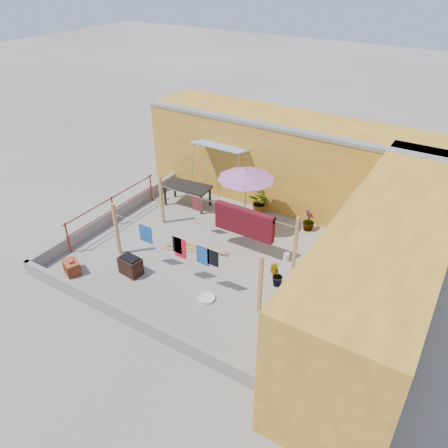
{
  "coord_description": "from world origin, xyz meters",
  "views": [
    {
      "loc": [
        6.28,
        -9.23,
        8.16
      ],
      "look_at": [
        0.34,
        0.3,
        1.13
      ],
      "focal_mm": 35.0,
      "sensor_mm": 36.0,
      "label": 1
    }
  ],
  "objects_px": {
    "brazier": "(131,265)",
    "white_basin": "(207,298)",
    "green_hose": "(355,243)",
    "plant_back_a": "(260,202)",
    "water_jug_b": "(286,257)",
    "brick_stack": "(72,267)",
    "outdoor_table": "(187,188)",
    "water_jug_a": "(333,275)",
    "patio_umbrella": "(246,175)"
  },
  "relations": [
    {
      "from": "green_hose",
      "to": "plant_back_a",
      "type": "xyz_separation_m",
      "value": [
        -3.61,
        0.14,
        0.4
      ]
    },
    {
      "from": "water_jug_b",
      "to": "plant_back_a",
      "type": "bearing_deg",
      "value": 133.75
    },
    {
      "from": "water_jug_b",
      "to": "outdoor_table",
      "type": "bearing_deg",
      "value": 165.38
    },
    {
      "from": "water_jug_a",
      "to": "water_jug_b",
      "type": "relative_size",
      "value": 1.13
    },
    {
      "from": "brick_stack",
      "to": "water_jug_b",
      "type": "xyz_separation_m",
      "value": [
        5.15,
        3.93,
        -0.07
      ]
    },
    {
      "from": "green_hose",
      "to": "brick_stack",
      "type": "bearing_deg",
      "value": -138.44
    },
    {
      "from": "patio_umbrella",
      "to": "brick_stack",
      "type": "relative_size",
      "value": 3.55
    },
    {
      "from": "brick_stack",
      "to": "brazier",
      "type": "relative_size",
      "value": 0.96
    },
    {
      "from": "brazier",
      "to": "water_jug_b",
      "type": "height_order",
      "value": "brazier"
    },
    {
      "from": "brazier",
      "to": "green_hose",
      "type": "height_order",
      "value": "brazier"
    },
    {
      "from": "water_jug_a",
      "to": "plant_back_a",
      "type": "distance_m",
      "value": 4.28
    },
    {
      "from": "plant_back_a",
      "to": "outdoor_table",
      "type": "bearing_deg",
      "value": -160.06
    },
    {
      "from": "outdoor_table",
      "to": "brick_stack",
      "type": "xyz_separation_m",
      "value": [
        -0.51,
        -5.14,
        -0.53
      ]
    },
    {
      "from": "brick_stack",
      "to": "green_hose",
      "type": "height_order",
      "value": "brick_stack"
    },
    {
      "from": "patio_umbrella",
      "to": "outdoor_table",
      "type": "xyz_separation_m",
      "value": [
        -2.61,
        0.25,
        -1.29
      ]
    },
    {
      "from": "brazier",
      "to": "brick_stack",
      "type": "bearing_deg",
      "value": -149.0
    },
    {
      "from": "brazier",
      "to": "water_jug_a",
      "type": "distance_m",
      "value": 5.94
    },
    {
      "from": "outdoor_table",
      "to": "white_basin",
      "type": "bearing_deg",
      "value": -48.49
    },
    {
      "from": "water_jug_a",
      "to": "water_jug_b",
      "type": "distance_m",
      "value": 1.56
    },
    {
      "from": "water_jug_a",
      "to": "brazier",
      "type": "bearing_deg",
      "value": -150.92
    },
    {
      "from": "outdoor_table",
      "to": "water_jug_b",
      "type": "relative_size",
      "value": 5.99
    },
    {
      "from": "green_hose",
      "to": "outdoor_table",
      "type": "bearing_deg",
      "value": -172.65
    },
    {
      "from": "brazier",
      "to": "white_basin",
      "type": "xyz_separation_m",
      "value": [
        2.55,
        0.23,
        -0.24
      ]
    },
    {
      "from": "plant_back_a",
      "to": "green_hose",
      "type": "bearing_deg",
      "value": -2.21
    },
    {
      "from": "brick_stack",
      "to": "plant_back_a",
      "type": "relative_size",
      "value": 0.76
    },
    {
      "from": "brazier",
      "to": "water_jug_a",
      "type": "xyz_separation_m",
      "value": [
        5.19,
        2.89,
        -0.13
      ]
    },
    {
      "from": "white_basin",
      "to": "brick_stack",
      "type": "bearing_deg",
      "value": -164.39
    },
    {
      "from": "white_basin",
      "to": "plant_back_a",
      "type": "distance_m",
      "value": 5.05
    },
    {
      "from": "water_jug_a",
      "to": "water_jug_b",
      "type": "height_order",
      "value": "water_jug_a"
    },
    {
      "from": "patio_umbrella",
      "to": "brick_stack",
      "type": "distance_m",
      "value": 6.08
    },
    {
      "from": "outdoor_table",
      "to": "brazier",
      "type": "relative_size",
      "value": 2.66
    },
    {
      "from": "white_basin",
      "to": "water_jug_a",
      "type": "distance_m",
      "value": 3.75
    },
    {
      "from": "patio_umbrella",
      "to": "brick_stack",
      "type": "bearing_deg",
      "value": -122.55
    },
    {
      "from": "patio_umbrella",
      "to": "brazier",
      "type": "height_order",
      "value": "patio_umbrella"
    },
    {
      "from": "outdoor_table",
      "to": "water_jug_a",
      "type": "bearing_deg",
      "value": -12.28
    },
    {
      "from": "patio_umbrella",
      "to": "green_hose",
      "type": "bearing_deg",
      "value": 16.34
    },
    {
      "from": "water_jug_a",
      "to": "green_hose",
      "type": "height_order",
      "value": "water_jug_a"
    },
    {
      "from": "brick_stack",
      "to": "white_basin",
      "type": "bearing_deg",
      "value": 15.61
    },
    {
      "from": "white_basin",
      "to": "water_jug_b",
      "type": "relative_size",
      "value": 1.55
    },
    {
      "from": "white_basin",
      "to": "water_jug_b",
      "type": "xyz_separation_m",
      "value": [
        1.09,
        2.8,
        0.09
      ]
    },
    {
      "from": "plant_back_a",
      "to": "water_jug_b",
      "type": "bearing_deg",
      "value": -46.25
    },
    {
      "from": "patio_umbrella",
      "to": "plant_back_a",
      "type": "distance_m",
      "value": 1.99
    },
    {
      "from": "brick_stack",
      "to": "green_hose",
      "type": "distance_m",
      "value": 8.96
    },
    {
      "from": "patio_umbrella",
      "to": "water_jug_b",
      "type": "xyz_separation_m",
      "value": [
        2.03,
        -0.96,
        -1.89
      ]
    },
    {
      "from": "brazier",
      "to": "water_jug_b",
      "type": "xyz_separation_m",
      "value": [
        3.64,
        3.03,
        -0.15
      ]
    },
    {
      "from": "brick_stack",
      "to": "water_jug_b",
      "type": "bearing_deg",
      "value": 37.35
    },
    {
      "from": "outdoor_table",
      "to": "green_hose",
      "type": "height_order",
      "value": "outdoor_table"
    },
    {
      "from": "white_basin",
      "to": "plant_back_a",
      "type": "height_order",
      "value": "plant_back_a"
    },
    {
      "from": "white_basin",
      "to": "green_hose",
      "type": "bearing_deg",
      "value": 61.2
    },
    {
      "from": "white_basin",
      "to": "water_jug_a",
      "type": "height_order",
      "value": "water_jug_a"
    }
  ]
}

